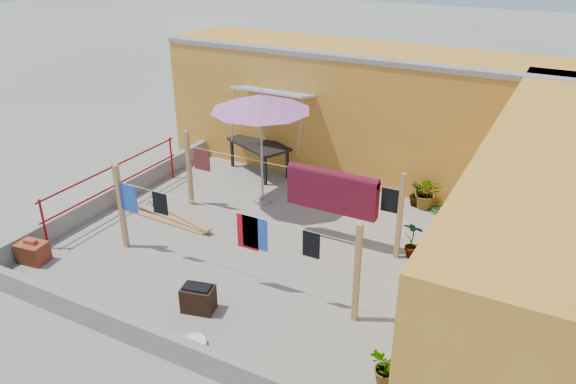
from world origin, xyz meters
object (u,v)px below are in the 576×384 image
(water_jug_b, at_px, (457,245))
(brazier, at_px, (198,298))
(green_hose, at_px, (440,209))
(plant_back_a, at_px, (427,192))
(water_jug_a, at_px, (446,292))
(outdoor_table, at_px, (259,146))
(patio_umbrella, at_px, (261,103))
(brick_stack, at_px, (33,252))
(white_basin, at_px, (192,343))

(water_jug_b, bearing_deg, brazier, -130.81)
(green_hose, xyz_separation_m, plant_back_a, (-0.35, 0.00, 0.36))
(water_jug_a, bearing_deg, green_hose, 105.63)
(water_jug_a, xyz_separation_m, water_jug_b, (-0.20, 1.69, 0.02))
(brazier, distance_m, water_jug_b, 5.25)
(outdoor_table, bearing_deg, water_jug_b, -16.25)
(outdoor_table, height_order, plant_back_a, outdoor_table)
(outdoor_table, bearing_deg, brazier, -69.19)
(green_hose, relative_size, plant_back_a, 0.67)
(patio_umbrella, relative_size, green_hose, 5.14)
(outdoor_table, distance_m, brick_stack, 6.11)
(patio_umbrella, relative_size, plant_back_a, 3.44)
(water_jug_b, xyz_separation_m, plant_back_a, (-1.08, 1.64, 0.23))
(white_basin, distance_m, water_jug_a, 4.43)
(outdoor_table, xyz_separation_m, brick_stack, (-1.64, -5.86, -0.53))
(brazier, bearing_deg, brick_stack, -176.00)
(white_basin, xyz_separation_m, plant_back_a, (1.91, 6.40, 0.35))
(patio_umbrella, bearing_deg, outdoor_table, 123.22)
(green_hose, bearing_deg, outdoor_table, -179.78)
(white_basin, bearing_deg, outdoor_table, 111.97)
(green_hose, bearing_deg, patio_umbrella, -158.27)
(patio_umbrella, bearing_deg, green_hose, 21.73)
(brick_stack, height_order, brazier, brazier)
(patio_umbrella, xyz_separation_m, brick_stack, (-2.63, -4.35, -2.21))
(brick_stack, bearing_deg, plant_back_a, 43.84)
(plant_back_a, bearing_deg, outdoor_table, -179.76)
(brick_stack, height_order, white_basin, brick_stack)
(outdoor_table, bearing_deg, green_hose, 0.22)
(white_basin, xyz_separation_m, water_jug_a, (3.19, 3.07, 0.11))
(patio_umbrella, xyz_separation_m, green_hose, (3.84, 1.53, -2.38))
(outdoor_table, relative_size, green_hose, 3.73)
(outdoor_table, height_order, green_hose, outdoor_table)
(patio_umbrella, bearing_deg, brazier, -74.45)
(patio_umbrella, xyz_separation_m, outdoor_table, (-0.99, 1.51, -1.68))
(plant_back_a, bearing_deg, brick_stack, -136.16)
(water_jug_b, distance_m, plant_back_a, 1.97)
(brazier, distance_m, green_hose, 6.24)
(patio_umbrella, bearing_deg, water_jug_a, -20.65)
(brick_stack, relative_size, green_hose, 1.15)
(green_hose, bearing_deg, water_jug_a, -74.37)
(green_hose, bearing_deg, brick_stack, -137.74)
(water_jug_b, bearing_deg, brick_stack, -149.50)
(water_jug_a, bearing_deg, water_jug_b, 96.82)
(water_jug_a, relative_size, green_hose, 0.64)
(outdoor_table, bearing_deg, plant_back_a, 0.24)
(outdoor_table, bearing_deg, water_jug_a, -29.88)
(plant_back_a, bearing_deg, green_hose, -0.00)
(white_basin, relative_size, water_jug_a, 1.38)
(brazier, height_order, green_hose, brazier)
(water_jug_a, distance_m, water_jug_b, 1.70)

